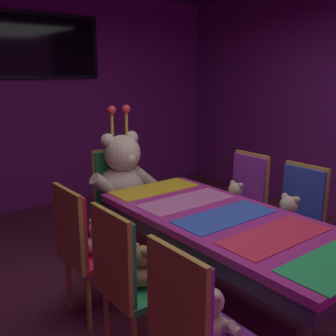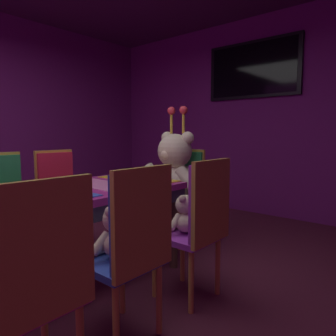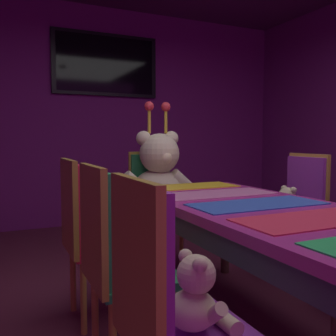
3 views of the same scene
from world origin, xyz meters
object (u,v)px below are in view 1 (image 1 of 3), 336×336
teddy_right_1 (288,215)px  teddy_right_2 (235,198)px  chair_left_0 (189,322)px  teddy_left_2 (99,239)px  chair_left_1 (123,271)px  teddy_left_1 (143,268)px  chair_left_2 (80,241)px  chair_right_1 (298,211)px  chair_right_2 (245,193)px  teddy_left_0 (211,315)px  king_teddy_bear (123,174)px  banquet_table (225,228)px  throne_chair (115,187)px  wall_tv (47,46)px

teddy_right_1 → teddy_right_2: bearing=-92.0°
chair_left_0 → teddy_left_2: size_ratio=3.57×
chair_left_1 → teddy_left_1: size_ratio=3.51×
chair_left_2 → chair_right_1: (1.72, -0.57, 0.00)m
chair_right_2 → teddy_right_2: 0.14m
teddy_left_0 → teddy_left_1: 0.60m
chair_right_1 → king_teddy_bear: king_teddy_bear is taller
teddy_left_0 → teddy_left_1: bearing=89.0°
banquet_table → teddy_left_0: 0.93m
teddy_right_1 → throne_chair: size_ratio=0.33×
king_teddy_bear → teddy_left_2: bearing=-41.2°
chair_right_2 → chair_left_0: bearing=34.2°
teddy_left_1 → chair_right_1: 1.57m
chair_left_0 → throne_chair: size_ratio=1.00×
teddy_left_1 → wall_tv: 3.51m
banquet_table → teddy_left_0: banquet_table is taller
chair_left_1 → banquet_table: bearing=-0.3°
chair_left_0 → chair_left_1: bearing=89.0°
teddy_right_1 → teddy_right_2: size_ratio=1.10×
wall_tv → chair_right_2: bearing=-70.7°
chair_left_1 → chair_right_2: (1.73, 0.58, 0.00)m
teddy_right_2 → king_teddy_bear: 1.09m
teddy_left_0 → teddy_right_2: 1.87m
teddy_left_1 → teddy_left_2: size_ratio=1.01×
king_teddy_bear → throne_chair: bearing=180.0°
throne_chair → chair_right_2: bearing=42.7°
teddy_left_1 → teddy_right_1: bearing=-0.9°
king_teddy_bear → teddy_right_2: bearing=43.4°
teddy_left_0 → teddy_left_2: size_ratio=1.02×
wall_tv → banquet_table: bearing=-90.0°
chair_left_2 → wall_tv: bearing=71.5°
teddy_left_1 → chair_right_1: size_ratio=0.28×
chair_left_0 → chair_left_1: (0.01, 0.60, 0.00)m
king_teddy_bear → wall_tv: size_ratio=0.72×
chair_left_0 → teddy_left_1: size_ratio=3.51×
teddy_right_1 → banquet_table: bearing=-1.4°
chair_left_0 → teddy_left_2: bearing=82.9°
teddy_left_0 → throne_chair: bearing=71.6°
teddy_left_0 → chair_right_1: (1.57, 0.58, 0.02)m
teddy_left_0 → chair_left_0: bearing=180.0°
chair_left_0 → chair_left_2: bearing=90.0°
teddy_left_2 → chair_right_2: (1.59, 0.03, 0.03)m
banquet_table → chair_right_2: bearing=33.6°
chair_left_2 → wall_tv: wall_tv is taller
teddy_left_0 → wall_tv: (0.71, 3.70, 1.48)m
teddy_left_0 → chair_right_1: chair_right_1 is taller
throne_chair → teddy_left_2: bearing=-35.8°
chair_left_2 → king_teddy_bear: 1.19m
teddy_left_0 → chair_right_1: 1.68m
banquet_table → chair_left_2: (-0.85, 0.56, -0.06)m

